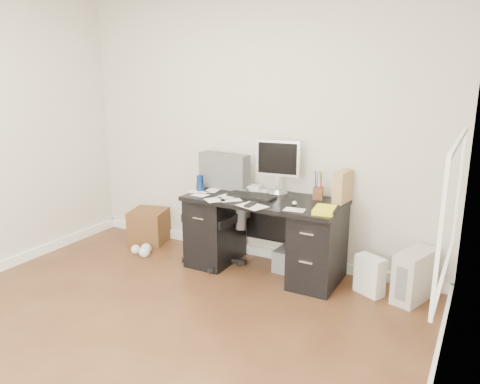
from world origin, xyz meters
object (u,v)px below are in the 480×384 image
object	(u,v)px
desk	(264,233)
pc_tower	(414,276)
keyboard	(251,196)
lcd_monitor	(278,167)
wicker_basket	(149,226)
office_chair	(214,210)

from	to	relation	value
desk	pc_tower	xyz separation A→B (m)	(1.39, 0.08, -0.18)
keyboard	pc_tower	world-z (taller)	keyboard
lcd_monitor	wicker_basket	xyz separation A→B (m)	(-1.56, -0.08, -0.83)
desk	lcd_monitor	distance (m)	0.65
pc_tower	wicker_basket	size ratio (longest dim) A/B	1.16
wicker_basket	desk	bearing A→B (deg)	-4.05
lcd_monitor	keyboard	distance (m)	0.38
desk	pc_tower	size ratio (longest dim) A/B	3.40
office_chair	wicker_basket	world-z (taller)	office_chair
keyboard	office_chair	size ratio (longest dim) A/B	0.42
pc_tower	wicker_basket	distance (m)	2.91
desk	wicker_basket	distance (m)	1.53
office_chair	pc_tower	xyz separation A→B (m)	(1.94, 0.09, -0.33)
desk	keyboard	size ratio (longest dim) A/B	3.20
office_chair	pc_tower	size ratio (longest dim) A/B	2.51
office_chair	wicker_basket	xyz separation A→B (m)	(-0.96, 0.12, -0.36)
pc_tower	wicker_basket	bearing A→B (deg)	-161.34
keyboard	wicker_basket	distance (m)	1.52
lcd_monitor	keyboard	size ratio (longest dim) A/B	1.16
pc_tower	wicker_basket	xyz separation A→B (m)	(-2.91, 0.03, -0.03)
desk	keyboard	xyz separation A→B (m)	(-0.12, -0.04, 0.36)
keyboard	wicker_basket	world-z (taller)	keyboard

